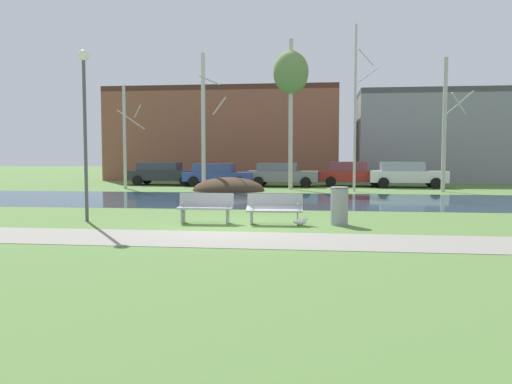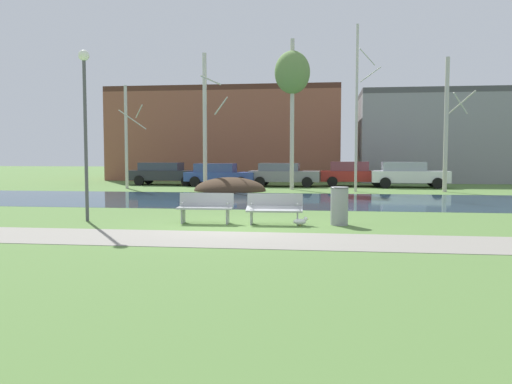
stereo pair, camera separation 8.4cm
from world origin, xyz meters
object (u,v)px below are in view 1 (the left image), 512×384
(bench_left, at_px, (205,207))
(parked_hatch_third_grey, at_px, (282,174))
(trash_bin, at_px, (339,205))
(parked_van_nearest_dark, at_px, (164,173))
(seagull, at_px, (301,221))
(streetlamp, at_px, (85,107))
(parked_sedan_second_blue, at_px, (218,174))
(parked_suv_fifth_white, at_px, (406,174))
(bench_right, at_px, (275,208))
(parked_wagon_fourth_red, at_px, (352,173))

(bench_left, distance_m, parked_hatch_third_grey, 18.03)
(trash_bin, relative_size, parked_van_nearest_dark, 0.22)
(trash_bin, bearing_deg, seagull, -160.12)
(parked_hatch_third_grey, bearing_deg, bench_left, -92.64)
(trash_bin, height_order, parked_van_nearest_dark, parked_van_nearest_dark)
(streetlamp, height_order, parked_sedan_second_blue, streetlamp)
(parked_sedan_second_blue, bearing_deg, seagull, -71.74)
(seagull, height_order, parked_suv_fifth_white, parked_suv_fifth_white)
(parked_hatch_third_grey, xyz_separation_m, parked_suv_fifth_white, (7.54, -0.01, 0.04))
(seagull, height_order, parked_sedan_second_blue, parked_sedan_second_blue)
(bench_left, height_order, parked_sedan_second_blue, parked_sedan_second_blue)
(bench_left, relative_size, seagull, 3.65)
(bench_right, height_order, parked_wagon_fourth_red, parked_wagon_fourth_red)
(parked_sedan_second_blue, bearing_deg, streetlamp, -91.34)
(parked_sedan_second_blue, height_order, parked_suv_fifth_white, parked_suv_fifth_white)
(trash_bin, height_order, seagull, trash_bin)
(parked_suv_fifth_white, bearing_deg, bench_right, -109.43)
(parked_van_nearest_dark, height_order, parked_sedan_second_blue, parked_van_nearest_dark)
(trash_bin, distance_m, parked_wagon_fourth_red, 18.73)
(seagull, bearing_deg, parked_wagon_fourth_red, 82.89)
(bench_right, relative_size, streetlamp, 0.32)
(streetlamp, bearing_deg, parked_hatch_third_grey, 76.09)
(streetlamp, relative_size, parked_hatch_third_grey, 1.15)
(parked_van_nearest_dark, xyz_separation_m, parked_hatch_third_grey, (7.81, -0.68, -0.00))
(parked_wagon_fourth_red, bearing_deg, parked_sedan_second_blue, -173.53)
(bench_right, xyz_separation_m, parked_suv_fifth_white, (6.35, 18.00, 0.34))
(parked_wagon_fourth_red, bearing_deg, seagull, -97.11)
(trash_bin, height_order, parked_suv_fifth_white, parked_suv_fifth_white)
(trash_bin, xyz_separation_m, parked_wagon_fourth_red, (1.30, 18.69, 0.25))
(bench_right, height_order, streetlamp, streetlamp)
(seagull, bearing_deg, parked_sedan_second_blue, 108.26)
(streetlamp, height_order, parked_wagon_fourth_red, streetlamp)
(trash_bin, distance_m, parked_sedan_second_blue, 19.09)
(bench_left, relative_size, parked_suv_fifth_white, 0.35)
(bench_left, distance_m, parked_sedan_second_blue, 18.14)
(trash_bin, height_order, parked_sedan_second_blue, parked_sedan_second_blue)
(bench_left, xyz_separation_m, parked_van_nearest_dark, (-6.98, 18.68, 0.31))
(trash_bin, bearing_deg, bench_right, -176.35)
(parked_sedan_second_blue, distance_m, parked_wagon_fourth_red, 8.42)
(bench_left, height_order, parked_wagon_fourth_red, parked_wagon_fourth_red)
(parked_van_nearest_dark, bearing_deg, bench_left, -69.50)
(bench_right, distance_m, parked_van_nearest_dark, 20.74)
(bench_left, height_order, seagull, bench_left)
(bench_right, xyz_separation_m, streetlamp, (-5.64, 0.01, 2.94))
(bench_left, height_order, bench_right, same)
(bench_right, bearing_deg, parked_van_nearest_dark, 115.72)
(trash_bin, distance_m, seagull, 1.22)
(bench_right, distance_m, seagull, 0.87)
(streetlamp, bearing_deg, parked_wagon_fourth_red, 64.96)
(parked_sedan_second_blue, relative_size, parked_suv_fifth_white, 0.97)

